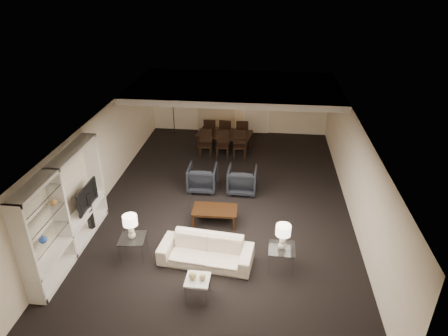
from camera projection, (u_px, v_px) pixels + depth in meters
name	position (u px, v px, depth m)	size (l,w,h in m)	color
floor	(224.00, 202.00, 11.53)	(11.00, 11.00, 0.00)	black
ceiling	(224.00, 120.00, 10.39)	(7.00, 11.00, 0.02)	silver
wall_back	(239.00, 102.00, 15.83)	(7.00, 0.02, 2.50)	beige
wall_front	(185.00, 322.00, 6.09)	(7.00, 0.02, 2.50)	beige
wall_left	(101.00, 157.00, 11.30)	(0.02, 11.00, 2.50)	beige
wall_right	(354.00, 169.00, 10.62)	(0.02, 11.00, 2.50)	beige
ceiling_soffit	(235.00, 87.00, 13.54)	(7.00, 4.00, 0.20)	silver
curtains	(216.00, 103.00, 15.87)	(1.50, 0.12, 2.40)	beige
door	(256.00, 108.00, 15.83)	(0.90, 0.05, 2.10)	silver
painting	(293.00, 97.00, 15.46)	(0.95, 0.04, 0.65)	#142D38
media_unit	(66.00, 210.00, 9.01)	(0.38, 3.40, 2.35)	white
pendant_light	(244.00, 101.00, 13.73)	(0.52, 0.52, 0.24)	#D8591E
sofa	(206.00, 251.00, 9.06)	(2.12, 0.83, 0.62)	beige
coffee_table	(215.00, 216.00, 10.53)	(1.16, 0.68, 0.42)	black
armchair_left	(202.00, 178.00, 12.00)	(0.84, 0.86, 0.79)	black
armchair_right	(242.00, 180.00, 11.89)	(0.84, 0.86, 0.79)	black
side_table_left	(133.00, 247.00, 9.25)	(0.58, 0.58, 0.54)	silver
side_table_right	(281.00, 258.00, 8.92)	(0.58, 0.58, 0.54)	white
table_lamp_left	(131.00, 227.00, 8.99)	(0.33, 0.33, 0.60)	beige
table_lamp_right	(283.00, 237.00, 8.66)	(0.33, 0.33, 0.60)	#F1E6CB
marble_table	(198.00, 288.00, 8.12)	(0.48, 0.48, 0.48)	white
gold_gourd_a	(193.00, 276.00, 7.98)	(0.15, 0.15, 0.15)	tan
gold_gourd_b	(202.00, 277.00, 7.97)	(0.14, 0.14, 0.14)	tan
television	(83.00, 196.00, 9.78)	(0.14, 1.04, 0.60)	black
vase_blue	(43.00, 239.00, 8.10)	(0.17, 0.17, 0.18)	#2953B4
vase_amber	(53.00, 202.00, 8.44)	(0.15, 0.15, 0.16)	#BB843E
floor_speaker	(90.00, 213.00, 10.00)	(0.12, 0.12, 1.13)	black
dining_table	(224.00, 142.00, 14.55)	(1.93, 1.08, 0.68)	black
chair_nl	(205.00, 144.00, 13.96)	(0.47, 0.47, 1.01)	black
chair_nm	(222.00, 145.00, 13.90)	(0.47, 0.47, 1.01)	black
chair_nr	(240.00, 146.00, 13.85)	(0.47, 0.47, 1.01)	black
chair_fl	(211.00, 131.00, 15.11)	(0.47, 0.47, 1.01)	black
chair_fm	(226.00, 131.00, 15.06)	(0.47, 0.47, 1.01)	black
chair_fr	(242.00, 132.00, 15.00)	(0.47, 0.47, 1.01)	black
floor_lamp	(173.00, 109.00, 15.95)	(0.28, 0.28, 1.90)	black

